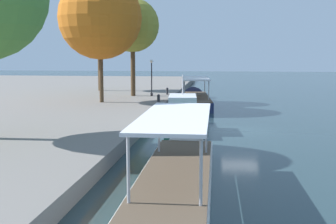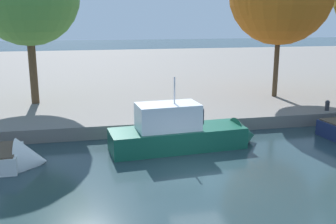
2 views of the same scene
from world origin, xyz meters
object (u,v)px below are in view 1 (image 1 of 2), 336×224
(mooring_bollard_1, at_px, (159,98))
(tree_1, at_px, (100,18))
(tour_boat_0, at_px, (177,181))
(tour_boat_2, at_px, (195,101))
(mooring_bollard_0, at_px, (167,91))
(lamp_post, at_px, (152,76))
(tree_3, at_px, (134,24))
(motor_yacht_1, at_px, (183,120))
(tree_2, at_px, (100,27))

(mooring_bollard_1, distance_m, tree_1, 9.24)
(tour_boat_0, relative_size, tour_boat_2, 1.03)
(mooring_bollard_0, bearing_deg, tour_boat_0, -172.43)
(mooring_bollard_0, height_order, lamp_post, lamp_post)
(mooring_bollard_0, xyz_separation_m, mooring_bollard_1, (-7.51, -0.06, -0.05))
(tree_1, height_order, tree_3, tree_1)
(tree_1, bearing_deg, mooring_bollard_0, -30.09)
(tour_boat_2, xyz_separation_m, tree_3, (0.83, 6.67, 8.23))
(motor_yacht_1, relative_size, mooring_bollard_1, 11.89)
(tour_boat_0, height_order, lamp_post, lamp_post)
(tour_boat_0, bearing_deg, mooring_bollard_0, 7.12)
(tree_1, xyz_separation_m, tree_3, (6.97, -1.78, -0.10))
(mooring_bollard_1, xyz_separation_m, lamp_post, (5.59, 1.54, 1.84))
(mooring_bollard_1, bearing_deg, tree_1, 104.79)
(tour_boat_2, relative_size, tree_3, 1.27)
(tour_boat_0, distance_m, lamp_post, 30.72)
(motor_yacht_1, bearing_deg, tour_boat_0, 179.52)
(tree_2, bearing_deg, tree_1, -164.18)
(tour_boat_0, height_order, motor_yacht_1, motor_yacht_1)
(lamp_post, xyz_separation_m, tree_3, (0.00, 1.89, 5.57))
(tree_3, bearing_deg, tour_boat_2, -97.07)
(motor_yacht_1, relative_size, lamp_post, 2.12)
(lamp_post, distance_m, tree_1, 9.70)
(tour_boat_2, distance_m, tree_2, 16.42)
(mooring_bollard_0, relative_size, tree_1, 0.07)
(tour_boat_0, relative_size, motor_yacht_1, 1.65)
(mooring_bollard_1, height_order, tree_3, tree_3)
(lamp_post, bearing_deg, motor_yacht_1, -163.67)
(motor_yacht_1, distance_m, tree_1, 14.90)
(tree_1, bearing_deg, tree_3, -14.30)
(tour_boat_2, height_order, mooring_bollard_1, tour_boat_2)
(tree_1, bearing_deg, lamp_post, -27.78)
(tour_boat_0, distance_m, tour_boat_2, 29.25)
(motor_yacht_1, xyz_separation_m, tree_1, (9.33, 8.44, 7.98))
(tree_3, bearing_deg, motor_yacht_1, -157.75)
(motor_yacht_1, relative_size, tree_3, 0.80)
(lamp_post, height_order, tree_3, tree_3)
(tree_2, bearing_deg, motor_yacht_1, -151.66)
(tour_boat_0, xyz_separation_m, lamp_post, (30.06, 5.73, 2.72))
(lamp_post, bearing_deg, tour_boat_0, -169.20)
(mooring_bollard_1, height_order, tree_1, tree_1)
(mooring_bollard_0, height_order, tree_1, tree_1)
(mooring_bollard_1, relative_size, tree_1, 0.06)
(tour_boat_0, distance_m, tree_2, 39.62)
(tour_boat_0, height_order, mooring_bollard_1, tour_boat_0)
(tour_boat_2, distance_m, tree_3, 10.63)
(tree_3, bearing_deg, lamp_post, -90.07)
(tour_boat_2, xyz_separation_m, tree_1, (-6.14, 8.45, 8.33))
(motor_yacht_1, bearing_deg, tree_1, 37.71)
(tour_boat_2, relative_size, tree_2, 1.29)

